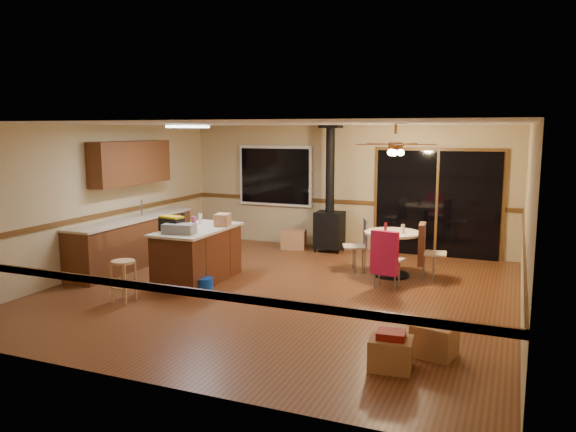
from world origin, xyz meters
The scene contains 35 objects.
floor centered at (0.00, 0.00, 0.00)m, with size 7.00×7.00×0.00m, color brown.
ceiling centered at (0.00, 0.00, 2.60)m, with size 7.00×7.00×0.00m, color silver.
wall_back centered at (0.00, 3.50, 1.30)m, with size 7.00×7.00×0.00m, color tan.
wall_front centered at (0.00, -3.50, 1.30)m, with size 7.00×7.00×0.00m, color tan.
wall_left centered at (-3.50, 0.00, 1.30)m, with size 7.00×7.00×0.00m, color tan.
wall_right centered at (3.50, 0.00, 1.30)m, with size 7.00×7.00×0.00m, color tan.
chair_rail centered at (0.00, 0.00, 1.00)m, with size 7.00×7.00×0.08m, color #563415, non-canonical shape.
window centered at (-1.60, 3.45, 1.50)m, with size 1.72×0.10×1.32m, color black.
sliding_door centered at (1.90, 3.45, 1.05)m, with size 2.52×0.10×2.10m, color black.
lower_cabinets centered at (-3.20, 0.50, 0.43)m, with size 0.60×3.00×0.86m, color #592D16.
countertop centered at (-3.20, 0.50, 0.88)m, with size 0.64×3.04×0.04m, color beige.
upper_cabinets centered at (-3.33, 0.70, 1.90)m, with size 0.35×2.00×0.80m, color #592D16.
kitchen_island centered at (-1.50, 0.00, 0.45)m, with size 0.88×1.68×0.90m.
wood_stove centered at (-0.20, 3.05, 0.73)m, with size 0.55×0.50×2.52m.
ceiling_fan centered at (1.43, 1.56, 2.21)m, with size 0.24×0.24×0.55m.
fluorescent_strip centered at (-1.80, 0.30, 2.56)m, with size 0.10×1.20×0.04m, color white.
toolbox_grey centered at (-1.51, -0.51, 0.98)m, with size 0.49×0.27×0.15m, color slate.
toolbox_black centered at (-1.74, -0.38, 1.01)m, with size 0.39×0.20×0.21m, color black.
toolbox_yellow_lid centered at (-1.74, -0.38, 1.13)m, with size 0.38×0.20×0.03m, color gold.
box_on_island centered at (-1.22, 0.37, 1.00)m, with size 0.23×0.31×0.21m, color #A27048.
bottle_dark centered at (-1.75, -0.04, 1.03)m, with size 0.07×0.07×0.25m, color black.
bottle_pink centered at (-1.44, -0.19, 1.01)m, with size 0.07×0.07×0.23m, color #D84C8C.
bottle_white centered at (-1.66, 0.36, 0.99)m, with size 0.06×0.06×0.18m, color white.
bar_stool centered at (-1.92, -1.39, 0.31)m, with size 0.34×0.34×0.62m, color tan.
blue_bucket centered at (-1.08, -0.52, 0.11)m, with size 0.27×0.27×0.23m, color #0D3FC1.
dining_table centered at (1.43, 1.56, 0.53)m, with size 0.97×0.97×0.78m.
glass_red centered at (1.28, 1.66, 0.85)m, with size 0.05×0.05×0.14m, color #590C14.
glass_cream centered at (1.61, 1.51, 0.85)m, with size 0.06×0.06×0.15m, color beige.
chair_left centered at (0.82, 1.70, 0.59)m, with size 0.52×0.52×0.51m.
chair_near centered at (1.49, 0.68, 0.60)m, with size 0.49×0.53×0.70m.
chair_right centered at (1.94, 1.59, 0.60)m, with size 0.50×0.46×0.70m.
box_under_window centered at (-0.99, 3.02, 0.20)m, with size 0.50×0.40×0.40m, color #A27048.
box_corner_a centered at (2.22, -2.23, 0.17)m, with size 0.45×0.37×0.34m, color #A27048.
box_corner_b centered at (2.59, -1.70, 0.18)m, with size 0.45×0.39×0.37m, color #A27048.
box_small_red centered at (2.22, -2.23, 0.38)m, with size 0.29×0.25×0.08m, color maroon.
Camera 1 is at (3.35, -7.86, 2.52)m, focal length 35.00 mm.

